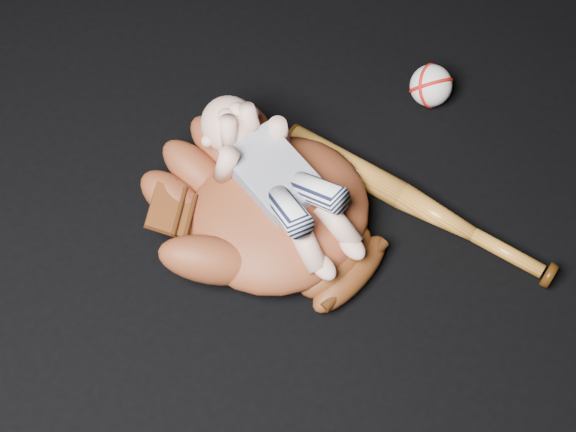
{
  "coord_description": "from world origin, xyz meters",
  "views": [
    {
      "loc": [
        -0.28,
        -0.66,
        1.16
      ],
      "look_at": [
        0.01,
        -0.1,
        0.07
      ],
      "focal_mm": 50.0,
      "sensor_mm": 36.0,
      "label": 1
    }
  ],
  "objects_px": {
    "baseball_glove": "(279,208)",
    "newborn_baby": "(283,182)",
    "baseball": "(431,86)",
    "baseball_bat": "(417,204)"
  },
  "relations": [
    {
      "from": "baseball_glove",
      "to": "newborn_baby",
      "type": "xyz_separation_m",
      "value": [
        0.01,
        0.01,
        0.05
      ]
    },
    {
      "from": "newborn_baby",
      "to": "baseball",
      "type": "distance_m",
      "value": 0.38
    },
    {
      "from": "baseball_bat",
      "to": "newborn_baby",
      "type": "bearing_deg",
      "value": 158.12
    },
    {
      "from": "baseball_glove",
      "to": "newborn_baby",
      "type": "height_order",
      "value": "newborn_baby"
    },
    {
      "from": "baseball_glove",
      "to": "newborn_baby",
      "type": "bearing_deg",
      "value": 14.71
    },
    {
      "from": "baseball_glove",
      "to": "baseball",
      "type": "bearing_deg",
      "value": -3.97
    },
    {
      "from": "newborn_baby",
      "to": "baseball_bat",
      "type": "relative_size",
      "value": 0.7
    },
    {
      "from": "baseball_bat",
      "to": "baseball_glove",
      "type": "bearing_deg",
      "value": 161.35
    },
    {
      "from": "baseball_glove",
      "to": "baseball_bat",
      "type": "height_order",
      "value": "baseball_glove"
    },
    {
      "from": "baseball_glove",
      "to": "baseball",
      "type": "height_order",
      "value": "baseball_glove"
    }
  ]
}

